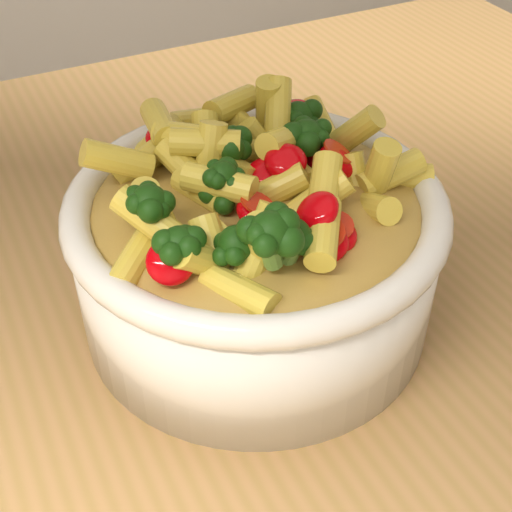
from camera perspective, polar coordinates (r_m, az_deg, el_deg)
name	(u,v)px	position (r m, az deg, el deg)	size (l,w,h in m)	color
table	(152,411)	(0.56, -8.29, -12.21)	(1.20, 0.80, 0.90)	#A87948
serving_bowl	(256,254)	(0.45, 0.00, 0.12)	(0.23, 0.23, 0.10)	white
pasta_salad	(256,172)	(0.41, 0.00, 6.74)	(0.18, 0.18, 0.04)	#DDC745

